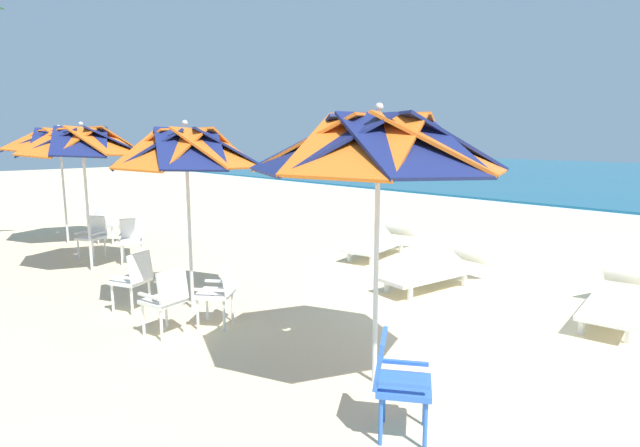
# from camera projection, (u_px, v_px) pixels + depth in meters

# --- Properties ---
(ground_plane) EXTENTS (80.00, 80.00, 0.00)m
(ground_plane) POSITION_uv_depth(u_px,v_px,m) (487.00, 314.00, 7.16)
(ground_plane) COLOR beige
(beach_umbrella_0) EXTENTS (2.45, 2.45, 2.77)m
(beach_umbrella_0) POSITION_uv_depth(u_px,v_px,m) (379.00, 145.00, 4.79)
(beach_umbrella_0) COLOR silver
(beach_umbrella_0) RESTS_ON ground
(plastic_chair_0) EXTENTS (0.63, 0.62, 0.87)m
(plastic_chair_0) POSITION_uv_depth(u_px,v_px,m) (396.00, 378.00, 4.18)
(plastic_chair_0) COLOR blue
(plastic_chair_0) RESTS_ON ground
(beach_umbrella_1) EXTENTS (2.14, 2.14, 2.69)m
(beach_umbrella_1) POSITION_uv_depth(u_px,v_px,m) (186.00, 150.00, 7.04)
(beach_umbrella_1) COLOR silver
(beach_umbrella_1) RESTS_ON ground
(plastic_chair_1) EXTENTS (0.60, 0.58, 0.87)m
(plastic_chair_1) POSITION_uv_depth(u_px,v_px,m) (134.00, 277.00, 7.20)
(plastic_chair_1) COLOR white
(plastic_chair_1) RESTS_ON ground
(plastic_chair_2) EXTENTS (0.63, 0.63, 0.87)m
(plastic_chair_2) POSITION_uv_depth(u_px,v_px,m) (220.00, 290.00, 6.63)
(plastic_chair_2) COLOR white
(plastic_chair_2) RESTS_ON ground
(plastic_chair_3) EXTENTS (0.55, 0.52, 0.87)m
(plastic_chair_3) POSITION_uv_depth(u_px,v_px,m) (166.00, 297.00, 6.31)
(plastic_chair_3) COLOR white
(plastic_chair_3) RESTS_ON ground
(beach_umbrella_2) EXTENTS (2.24, 2.24, 2.73)m
(beach_umbrella_2) POSITION_uv_depth(u_px,v_px,m) (82.00, 143.00, 9.08)
(beach_umbrella_2) COLOR silver
(beach_umbrella_2) RESTS_ON ground
(plastic_chair_4) EXTENTS (0.61, 0.59, 0.87)m
(plastic_chair_4) POSITION_uv_depth(u_px,v_px,m) (131.00, 238.00, 10.05)
(plastic_chair_4) COLOR white
(plastic_chair_4) RESTS_ON ground
(plastic_chair_5) EXTENTS (0.61, 0.62, 0.87)m
(plastic_chair_5) POSITION_uv_depth(u_px,v_px,m) (93.00, 234.00, 10.39)
(plastic_chair_5) COLOR white
(plastic_chair_5) RESTS_ON ground
(beach_umbrella_3) EXTENTS (2.45, 2.45, 2.73)m
(beach_umbrella_3) POSITION_uv_depth(u_px,v_px,m) (60.00, 141.00, 11.55)
(beach_umbrella_3) COLOR silver
(beach_umbrella_3) RESTS_ON ground
(plastic_chair_6) EXTENTS (0.63, 0.63, 0.87)m
(plastic_chair_6) POSITION_uv_depth(u_px,v_px,m) (105.00, 222.00, 11.88)
(plastic_chair_6) COLOR white
(plastic_chair_6) RESTS_ON ground
(sun_lounger_0) EXTENTS (0.96, 2.22, 0.62)m
(sun_lounger_0) POSITION_uv_depth(u_px,v_px,m) (616.00, 299.00, 6.90)
(sun_lounger_0) COLOR white
(sun_lounger_0) RESTS_ON ground
(sun_lounger_1) EXTENTS (0.88, 2.21, 0.62)m
(sun_lounger_1) POSITION_uv_depth(u_px,v_px,m) (435.00, 271.00, 8.40)
(sun_lounger_1) COLOR white
(sun_lounger_1) RESTS_ON ground
(sun_lounger_2) EXTENTS (1.06, 2.23, 0.62)m
(sun_lounger_2) POSITION_uv_depth(u_px,v_px,m) (381.00, 242.00, 10.67)
(sun_lounger_2) COLOR white
(sun_lounger_2) RESTS_ON ground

